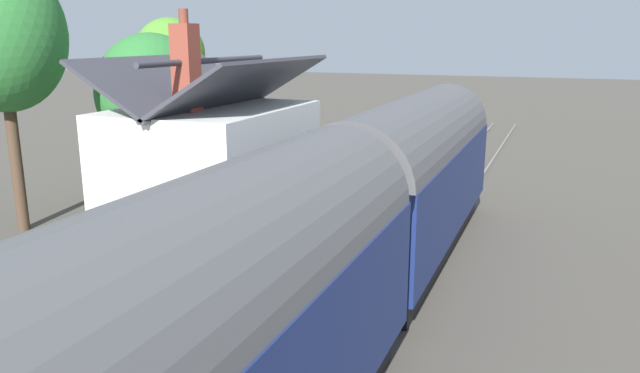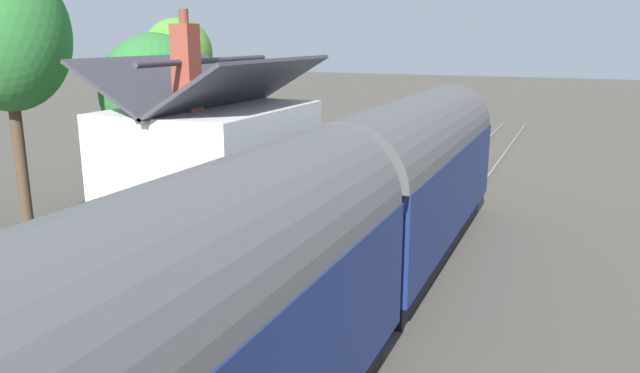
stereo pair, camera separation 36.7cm
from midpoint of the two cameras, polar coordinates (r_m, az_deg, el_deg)
name	(u,v)px [view 2 (the right image)]	position (r m, az deg, el deg)	size (l,w,h in m)	color
ground_plane	(388,237)	(18.45, 6.94, -4.78)	(160.00, 160.00, 0.00)	#4C473F
platform	(278,211)	(19.63, -3.44, -2.31)	(32.00, 5.40, 0.81)	#A39B8C
platform_edge_coping	(351,207)	(18.55, 3.52, -1.93)	(32.00, 0.36, 0.02)	beige
rail_near	(441,242)	(18.07, 11.89, -5.15)	(52.00, 0.08, 0.14)	gray
rail_far	(393,236)	(18.38, 7.48, -4.64)	(52.00, 0.08, 0.14)	gray
train	(213,329)	(8.11, -8.74, -13.07)	(30.29, 2.73, 4.32)	black
station_building	(214,158)	(17.49, -9.38, 2.64)	(6.11, 4.55, 5.75)	white
bench_mid_platform	(109,280)	(12.50, -18.42, -8.37)	(1.42, 0.50, 0.88)	#26727F
bench_platform_end	(338,163)	(22.69, 2.16, 2.23)	(1.41, 0.47, 0.88)	#26727F
bench_by_lamp	(379,139)	(28.13, 5.95, 4.44)	(1.41, 0.47, 0.88)	#26727F
bench_near_building	(356,151)	(25.20, 3.84, 3.38)	(1.42, 0.49, 0.88)	#26727F
planter_bench_left	(73,266)	(14.06, -21.49, -6.99)	(0.84, 0.32, 0.59)	gray
planter_bench_right	(313,168)	(22.61, -0.18, 1.77)	(0.70, 0.32, 0.65)	black
station_sign_board	(409,127)	(27.11, 8.79, 5.52)	(0.96, 0.06, 1.57)	black
tree_mid_background	(178,54)	(33.89, -12.89, 12.07)	(3.79, 3.59, 6.88)	#4C3828
tree_distant	(157,93)	(22.22, -14.64, 8.48)	(4.13, 3.69, 6.03)	#4C3828
tree_far_left	(6,36)	(20.45, -26.98, 12.49)	(3.71, 3.68, 8.17)	#4C3828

